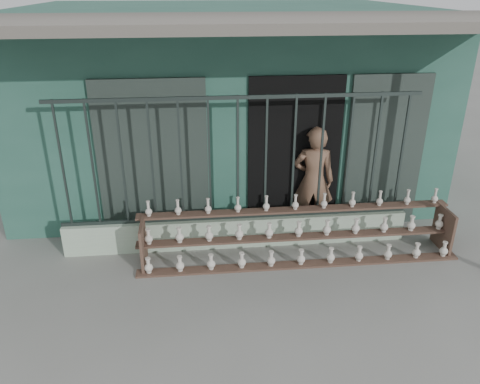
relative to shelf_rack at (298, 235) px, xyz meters
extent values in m
plane|color=slate|center=(-0.81, -0.89, -0.36)|extent=(60.00, 60.00, 0.00)
cube|color=#295748|center=(-0.81, 3.41, 1.24)|extent=(7.00, 5.00, 3.20)
cube|color=black|center=(0.09, 0.93, 0.84)|extent=(1.40, 0.12, 2.40)
cube|color=#212D28|center=(-2.01, 0.89, 0.84)|extent=(1.60, 0.08, 2.40)
cube|color=#212D28|center=(1.49, 0.89, 0.84)|extent=(1.20, 0.08, 2.40)
cube|color=#59544C|center=(-0.81, 0.31, 2.79)|extent=(7.40, 2.00, 0.12)
cube|color=#A9C3A7|center=(-0.81, 0.41, -0.13)|extent=(5.00, 0.20, 0.45)
cube|color=#283330|center=(-3.16, 0.41, 0.99)|extent=(0.03, 0.03, 1.80)
cube|color=#283330|center=(-2.77, 0.41, 0.99)|extent=(0.03, 0.03, 1.80)
cube|color=#283330|center=(-2.38, 0.41, 0.99)|extent=(0.03, 0.03, 1.80)
cube|color=#283330|center=(-1.98, 0.41, 0.99)|extent=(0.03, 0.03, 1.80)
cube|color=#283330|center=(-1.59, 0.41, 0.99)|extent=(0.03, 0.03, 1.80)
cube|color=#283330|center=(-1.20, 0.41, 0.99)|extent=(0.03, 0.03, 1.80)
cube|color=#283330|center=(-0.81, 0.41, 0.99)|extent=(0.03, 0.03, 1.80)
cube|color=#283330|center=(-0.42, 0.41, 0.99)|extent=(0.03, 0.03, 1.80)
cube|color=#283330|center=(-0.03, 0.41, 0.99)|extent=(0.03, 0.03, 1.80)
cube|color=#283330|center=(0.37, 0.41, 0.99)|extent=(0.03, 0.03, 1.80)
cube|color=#283330|center=(0.76, 0.41, 0.99)|extent=(0.03, 0.03, 1.80)
cube|color=#283330|center=(1.15, 0.41, 0.99)|extent=(0.03, 0.03, 1.80)
cube|color=#283330|center=(1.54, 0.41, 0.99)|extent=(0.03, 0.03, 1.80)
cube|color=#283330|center=(-0.81, 0.41, 1.86)|extent=(5.00, 0.04, 0.05)
cube|color=#283330|center=(-0.81, 0.41, 0.12)|extent=(5.00, 0.04, 0.05)
cube|color=brown|center=(0.00, -0.24, -0.34)|extent=(4.50, 0.18, 0.03)
cube|color=brown|center=(0.00, 0.01, -0.04)|extent=(4.50, 0.18, 0.03)
cube|color=brown|center=(0.00, 0.26, 0.26)|extent=(4.50, 0.18, 0.03)
cube|color=brown|center=(-2.15, 0.01, -0.04)|extent=(0.04, 0.55, 0.64)
cube|color=brown|center=(2.15, 0.01, -0.04)|extent=(0.04, 0.55, 0.64)
imported|color=brown|center=(0.37, 0.75, 0.49)|extent=(0.69, 0.52, 1.69)
camera|label=1|loc=(-1.39, -5.61, 3.25)|focal=35.00mm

